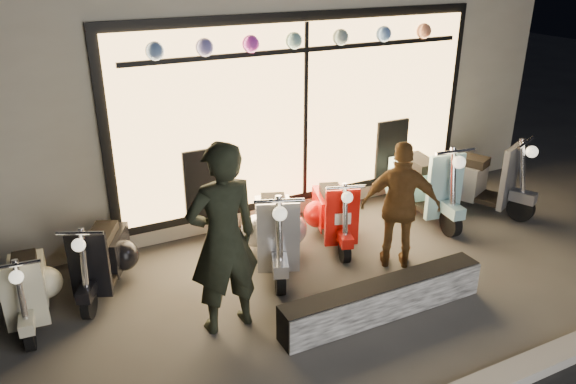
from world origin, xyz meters
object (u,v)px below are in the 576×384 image
object	(u,v)px
man	(223,240)
woman	(401,206)
scooter_red	(333,211)
scooter_silver	(275,228)
graffiti_barrier	(383,299)

from	to	relation	value
man	woman	bearing A→B (deg)	-177.90
scooter_red	woman	distance (m)	1.13
scooter_silver	woman	world-z (taller)	woman
scooter_silver	man	bearing A→B (deg)	-114.24
graffiti_barrier	woman	xyz separation A→B (m)	(0.78, 0.80, 0.60)
scooter_silver	scooter_red	world-z (taller)	scooter_silver
graffiti_barrier	man	size ratio (longest dim) A/B	1.18
graffiti_barrier	woman	distance (m)	1.26
graffiti_barrier	scooter_red	distance (m)	1.86
graffiti_barrier	scooter_silver	xyz separation A→B (m)	(-0.50, 1.60, 0.24)
scooter_silver	woman	size ratio (longest dim) A/B	0.94
scooter_red	woman	world-z (taller)	woman
scooter_red	woman	xyz separation A→B (m)	(0.33, -1.00, 0.41)
scooter_silver	woman	bearing A→B (deg)	-10.89
woman	scooter_silver	bearing A→B (deg)	1.00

